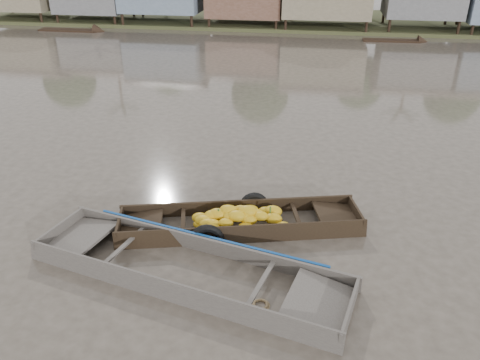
# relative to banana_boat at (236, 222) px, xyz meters

# --- Properties ---
(ground) EXTENTS (120.00, 120.00, 0.00)m
(ground) POSITION_rel_banana_boat_xyz_m (-0.41, -0.47, -0.19)
(ground) COLOR #463F36
(ground) RESTS_ON ground
(banana_boat) EXTENTS (6.24, 2.93, 0.87)m
(banana_boat) POSITION_rel_banana_boat_xyz_m (0.00, 0.00, 0.00)
(banana_boat) COLOR black
(banana_boat) RESTS_ON ground
(viewer_boat) EXTENTS (7.35, 3.48, 0.57)m
(viewer_boat) POSITION_rel_banana_boat_xyz_m (-0.70, -1.96, -0.13)
(viewer_boat) COLOR #443E3A
(viewer_boat) RESTS_ON ground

